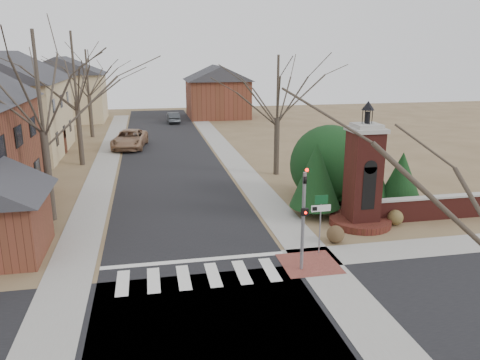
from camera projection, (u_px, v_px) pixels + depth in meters
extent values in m
plane|color=brown|center=(201.00, 286.00, 18.22)|extent=(120.00, 120.00, 0.00)
cube|color=black|center=(170.00, 161.00, 39.01)|extent=(8.00, 70.00, 0.01)
cube|color=black|center=(211.00, 329.00, 15.38)|extent=(120.00, 8.00, 0.01)
cube|color=silver|center=(199.00, 276.00, 18.97)|extent=(8.00, 2.20, 0.02)
cube|color=silver|center=(195.00, 261.00, 20.39)|extent=(8.00, 0.35, 0.02)
cube|color=gray|center=(231.00, 158.00, 40.00)|extent=(2.00, 60.00, 0.02)
cube|color=gray|center=(106.00, 163.00, 38.03)|extent=(2.00, 60.00, 0.02)
cube|color=brown|center=(309.00, 264.00, 20.07)|extent=(2.40, 2.40, 0.02)
cylinder|color=slate|center=(303.00, 222.00, 19.04)|extent=(0.14, 0.14, 4.20)
imported|color=black|center=(305.00, 176.00, 18.52)|extent=(0.15, 0.18, 0.90)
sphere|color=#FF0C05|center=(307.00, 170.00, 18.24)|extent=(0.14, 0.14, 0.14)
cube|color=black|center=(305.00, 212.00, 18.74)|extent=(0.28, 0.16, 0.30)
sphere|color=#FF0C05|center=(306.00, 213.00, 18.65)|extent=(0.11, 0.11, 0.11)
cylinder|color=slate|center=(320.00, 226.00, 20.82)|extent=(0.06, 0.06, 2.60)
cube|color=silver|center=(321.00, 208.00, 20.58)|extent=(0.90, 0.03, 0.30)
cube|color=black|center=(315.00, 209.00, 20.51)|extent=(0.22, 0.02, 0.18)
cube|color=#0E431F|center=(321.00, 200.00, 20.47)|extent=(0.60, 0.03, 0.40)
cylinder|color=#581F1A|center=(360.00, 221.00, 24.60)|extent=(3.20, 3.20, 0.36)
cube|color=#581F1A|center=(363.00, 179.00, 23.98)|extent=(1.50, 1.50, 5.00)
cube|color=black|center=(369.00, 188.00, 23.38)|extent=(0.70, 0.10, 2.20)
cube|color=gray|center=(366.00, 130.00, 23.31)|extent=(1.70, 1.70, 0.20)
cube|color=gray|center=(367.00, 126.00, 23.25)|extent=(1.30, 1.30, 0.20)
cylinder|color=black|center=(367.00, 118.00, 23.15)|extent=(0.20, 0.20, 0.60)
cone|color=black|center=(368.00, 105.00, 22.99)|extent=(0.64, 0.64, 0.45)
cube|color=#581F1A|center=(438.00, 208.00, 25.34)|extent=(7.50, 0.40, 1.20)
cube|color=gray|center=(439.00, 197.00, 25.17)|extent=(7.50, 0.50, 0.10)
cube|color=#CFB08A|center=(8.00, 119.00, 40.33)|extent=(9.00, 12.00, 6.40)
cube|color=#CFB08A|center=(65.00, 98.00, 60.52)|extent=(10.00, 8.00, 6.00)
cube|color=#CFB08A|center=(36.00, 67.00, 57.42)|extent=(0.75, 0.75, 3.08)
cube|color=brown|center=(217.00, 99.00, 64.44)|extent=(8.00, 8.00, 5.00)
cube|color=brown|center=(202.00, 74.00, 61.60)|extent=(0.75, 0.75, 2.80)
cylinder|color=#473D33|center=(314.00, 210.00, 26.13)|extent=(0.20, 0.20, 0.50)
cone|color=black|center=(316.00, 175.00, 25.59)|extent=(2.80, 2.80, 3.60)
cylinder|color=#473D33|center=(360.00, 200.00, 27.89)|extent=(0.20, 0.20, 0.50)
cone|color=black|center=(362.00, 162.00, 27.27)|extent=(3.40, 3.40, 4.20)
cylinder|color=#473D33|center=(399.00, 203.00, 27.32)|extent=(0.20, 0.20, 0.50)
cone|color=black|center=(402.00, 176.00, 26.89)|extent=(2.40, 2.40, 2.80)
sphere|color=black|center=(330.00, 161.00, 28.26)|extent=(4.80, 4.80, 4.80)
cylinder|color=#473D33|center=(48.00, 177.00, 24.76)|extent=(0.40, 0.40, 4.83)
cylinder|color=#473D33|center=(80.00, 134.00, 37.02)|extent=(0.40, 0.40, 5.04)
cylinder|color=#473D33|center=(91.00, 116.00, 49.29)|extent=(0.40, 0.40, 4.41)
cylinder|color=#473D33|center=(277.00, 146.00, 34.20)|extent=(0.40, 0.40, 4.20)
imported|color=#9B7355|center=(130.00, 139.00, 44.02)|extent=(3.61, 6.39, 1.68)
imported|color=#363A3E|center=(173.00, 118.00, 59.54)|extent=(1.54, 4.10, 1.34)
sphere|color=#503B24|center=(336.00, 234.00, 22.23)|extent=(0.84, 0.84, 0.84)
sphere|color=brown|center=(395.00, 217.00, 24.50)|extent=(0.82, 0.82, 0.82)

